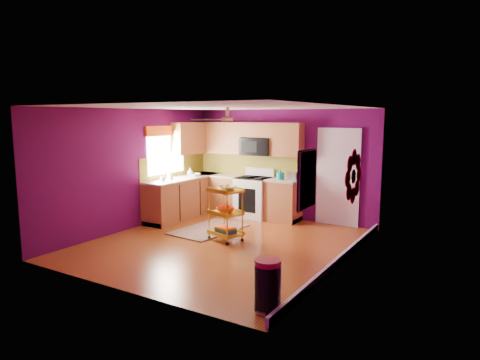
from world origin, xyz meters
The scene contains 18 objects.
ground centered at (0.00, 0.00, 0.00)m, with size 5.00×5.00×0.00m, color brown.
room_envelope centered at (0.03, 0.00, 1.63)m, with size 4.54×5.04×2.52m.
lower_cabinets centered at (-1.35, 1.82, 0.43)m, with size 2.81×2.31×0.94m.
electric_range centered at (-0.55, 2.17, 0.48)m, with size 0.76×0.66×1.13m.
upper_cabinetry centered at (-1.24, 2.17, 1.80)m, with size 2.80×2.30×1.26m.
left_window centered at (-2.22, 1.05, 1.74)m, with size 0.08×1.35×1.08m.
panel_door centered at (1.35, 2.47, 1.02)m, with size 0.95×0.11×2.15m.
right_wall_art centered at (2.23, -0.34, 1.44)m, with size 0.04×2.74×1.04m.
ceiling_fan centered at (0.00, 0.20, 2.29)m, with size 1.01×1.01×0.26m.
shag_rug centered at (-0.78, 0.68, 0.01)m, with size 0.98×1.60×0.02m, color black.
rolling_cart centered at (-0.06, 0.21, 0.56)m, with size 0.71×0.60×1.09m.
trash_can centered at (1.99, -1.99, 0.31)m, with size 0.40×0.41×0.63m.
teal_kettle centered at (0.11, 2.20, 1.02)m, with size 0.18×0.18×0.21m.
toaster centered at (0.40, 2.23, 1.03)m, with size 0.22×0.15×0.18m, color beige.
soap_bottle_a centered at (-2.00, 0.90, 1.04)m, with size 0.09×0.09×0.20m, color #EA3F72.
soap_bottle_b centered at (-2.01, 1.65, 1.03)m, with size 0.14×0.14×0.18m, color white.
counter_dish centered at (-1.86, 1.63, 0.97)m, with size 0.25×0.25×0.06m, color white.
counter_cup centered at (-1.99, 0.66, 0.99)m, with size 0.12×0.12×0.10m, color white.
Camera 1 is at (4.26, -6.38, 2.33)m, focal length 32.00 mm.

